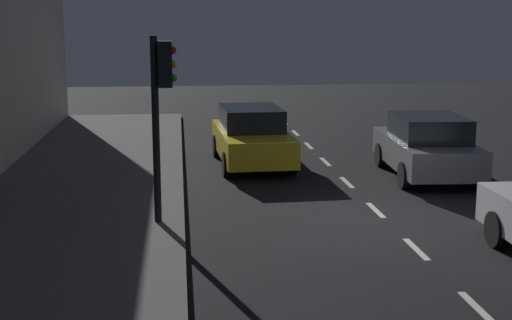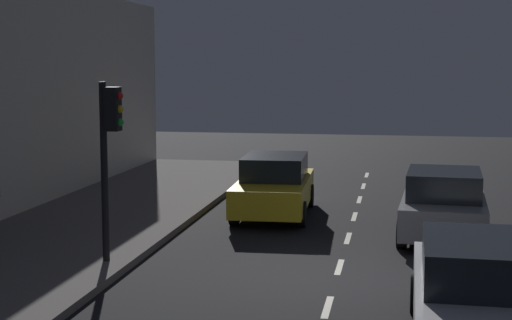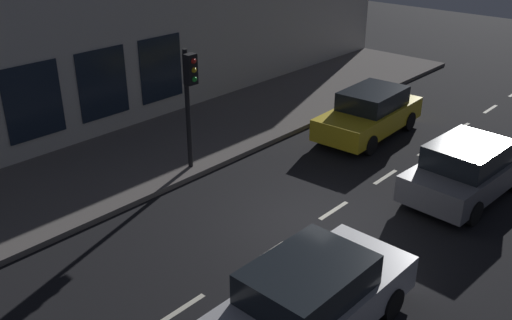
{
  "view_description": "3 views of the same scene",
  "coord_description": "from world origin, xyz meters",
  "px_view_note": "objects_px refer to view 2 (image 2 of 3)",
  "views": [
    {
      "loc": [
        4.05,
        13.08,
        3.93
      ],
      "look_at": [
        2.68,
        0.44,
        1.42
      ],
      "focal_mm": 49.96,
      "sensor_mm": 36.0,
      "label": 1
    },
    {
      "loc": [
        -1.09,
        14.11,
        3.99
      ],
      "look_at": [
        1.72,
        -1.28,
        2.06
      ],
      "focal_mm": 54.99,
      "sensor_mm": 36.0,
      "label": 2
    },
    {
      "loc": [
        -7.0,
        9.78,
        7.33
      ],
      "look_at": [
        1.43,
        0.42,
        1.49
      ],
      "focal_mm": 39.7,
      "sensor_mm": 36.0,
      "label": 3
    }
  ],
  "objects_px": {
    "parked_car_1": "(274,186)",
    "parked_car_2": "(480,293)",
    "traffic_light": "(109,137)",
    "parked_car_0": "(443,204)"
  },
  "relations": [
    {
      "from": "traffic_light",
      "to": "parked_car_1",
      "type": "height_order",
      "value": "traffic_light"
    },
    {
      "from": "traffic_light",
      "to": "parked_car_1",
      "type": "distance_m",
      "value": 6.59
    },
    {
      "from": "traffic_light",
      "to": "parked_car_1",
      "type": "xyz_separation_m",
      "value": [
        -2.28,
        -5.92,
        -1.79
      ]
    },
    {
      "from": "parked_car_1",
      "to": "traffic_light",
      "type": "bearing_deg",
      "value": 66.59
    },
    {
      "from": "traffic_light",
      "to": "parked_car_2",
      "type": "distance_m",
      "value": 7.57
    },
    {
      "from": "traffic_light",
      "to": "parked_car_1",
      "type": "relative_size",
      "value": 0.79
    },
    {
      "from": "parked_car_0",
      "to": "traffic_light",
      "type": "bearing_deg",
      "value": -145.6
    },
    {
      "from": "parked_car_1",
      "to": "parked_car_2",
      "type": "xyz_separation_m",
      "value": [
        -4.37,
        9.07,
        0.0
      ]
    },
    {
      "from": "traffic_light",
      "to": "parked_car_2",
      "type": "height_order",
      "value": "traffic_light"
    },
    {
      "from": "parked_car_1",
      "to": "parked_car_2",
      "type": "height_order",
      "value": "same"
    }
  ]
}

